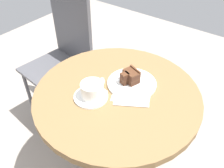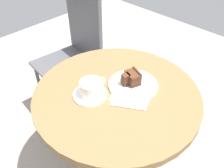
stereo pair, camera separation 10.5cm
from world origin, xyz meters
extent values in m
cylinder|color=brown|center=(0.00, 0.00, 0.67)|extent=(0.77, 0.77, 0.03)
cylinder|color=#B7B7BC|center=(0.00, 0.00, 0.33)|extent=(0.07, 0.07, 0.63)
cylinder|color=white|center=(-0.10, 0.07, 0.69)|extent=(0.15, 0.15, 0.01)
cylinder|color=white|center=(-0.10, 0.07, 0.73)|extent=(0.10, 0.10, 0.07)
cylinder|color=#D6B789|center=(-0.10, 0.07, 0.76)|extent=(0.09, 0.09, 0.00)
torus|color=white|center=(-0.04, 0.07, 0.73)|extent=(0.05, 0.01, 0.05)
cube|color=#B7B7BC|center=(-0.05, 0.08, 0.70)|extent=(0.02, 0.08, 0.00)
ellipsoid|color=#B7B7BC|center=(-0.04, 0.04, 0.70)|extent=(0.02, 0.02, 0.00)
cylinder|color=white|center=(0.09, -0.02, 0.69)|extent=(0.23, 0.23, 0.01)
cube|color=#422619|center=(0.09, -0.01, 0.71)|extent=(0.07, 0.09, 0.02)
cube|color=#422619|center=(0.06, 0.00, 0.71)|extent=(0.04, 0.04, 0.02)
cube|color=#4C2B19|center=(0.09, -0.01, 0.72)|extent=(0.07, 0.09, 0.01)
cube|color=#4C2B19|center=(0.06, 0.00, 0.72)|extent=(0.04, 0.04, 0.01)
cube|color=#422619|center=(0.09, -0.01, 0.74)|extent=(0.07, 0.09, 0.02)
cube|color=#422619|center=(0.06, 0.00, 0.74)|extent=(0.04, 0.04, 0.02)
cube|color=#4C2B19|center=(0.09, -0.01, 0.75)|extent=(0.07, 0.09, 0.01)
cube|color=#4C2B19|center=(0.06, 0.00, 0.75)|extent=(0.04, 0.04, 0.01)
cube|color=#4C2B19|center=(0.11, -0.02, 0.73)|extent=(0.03, 0.07, 0.06)
cube|color=#B7B7BC|center=(0.11, -0.07, 0.70)|extent=(0.11, 0.06, 0.00)
cube|color=#B7B7BC|center=(0.05, -0.11, 0.70)|extent=(0.04, 0.04, 0.00)
cube|color=silver|center=(0.04, -0.05, 0.69)|extent=(0.22, 0.22, 0.00)
cube|color=silver|center=(0.02, -0.06, 0.69)|extent=(0.21, 0.21, 0.00)
cylinder|color=#4C4C51|center=(0.00, 0.80, 0.22)|extent=(0.02, 0.02, 0.45)
cylinder|color=#4C4C51|center=(-0.03, 0.47, 0.22)|extent=(0.02, 0.02, 0.45)
cylinder|color=#4C4C51|center=(0.32, 0.76, 0.22)|extent=(0.02, 0.02, 0.45)
cylinder|color=#4C4C51|center=(0.29, 0.44, 0.22)|extent=(0.02, 0.02, 0.45)
cube|color=#4C4C51|center=(0.15, 0.62, 0.46)|extent=(0.42, 0.42, 0.02)
cube|color=#4C4C51|center=(0.32, 0.60, 0.71)|extent=(0.06, 0.36, 0.49)
camera|label=1|loc=(-0.66, -0.47, 1.41)|focal=38.00mm
camera|label=2|loc=(-0.59, -0.55, 1.41)|focal=38.00mm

